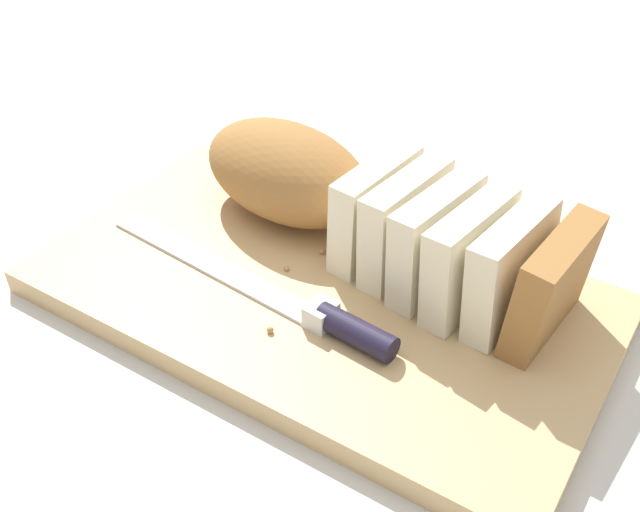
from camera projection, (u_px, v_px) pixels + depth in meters
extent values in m
plane|color=beige|center=(320.00, 304.00, 0.64)|extent=(3.00, 3.00, 0.00)
cube|color=tan|center=(320.00, 294.00, 0.64)|extent=(0.48, 0.27, 0.02)
ellipsoid|color=#996633|center=(286.00, 172.00, 0.69)|extent=(0.18, 0.12, 0.09)
cube|color=beige|center=(375.00, 209.00, 0.64)|extent=(0.04, 0.10, 0.09)
cube|color=beige|center=(405.00, 224.00, 0.62)|extent=(0.04, 0.10, 0.09)
cube|color=beige|center=(436.00, 241.00, 0.61)|extent=(0.04, 0.10, 0.09)
cube|color=beige|center=(470.00, 258.00, 0.59)|extent=(0.04, 0.10, 0.09)
cube|color=beige|center=(511.00, 270.00, 0.58)|extent=(0.04, 0.10, 0.09)
cube|color=#996633|center=(552.00, 286.00, 0.56)|extent=(0.04, 0.10, 0.09)
cube|color=silver|center=(214.00, 266.00, 0.65)|extent=(0.23, 0.04, 0.00)
cylinder|color=black|center=(356.00, 332.00, 0.57)|extent=(0.07, 0.03, 0.02)
cube|color=silver|center=(321.00, 315.00, 0.59)|extent=(0.02, 0.03, 0.02)
sphere|color=tan|center=(358.00, 321.00, 0.59)|extent=(0.01, 0.01, 0.01)
sphere|color=tan|center=(322.00, 251.00, 0.66)|extent=(0.01, 0.01, 0.01)
sphere|color=tan|center=(265.00, 327.00, 0.58)|extent=(0.01, 0.01, 0.01)
sphere|color=tan|center=(289.00, 266.00, 0.65)|extent=(0.00, 0.00, 0.00)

